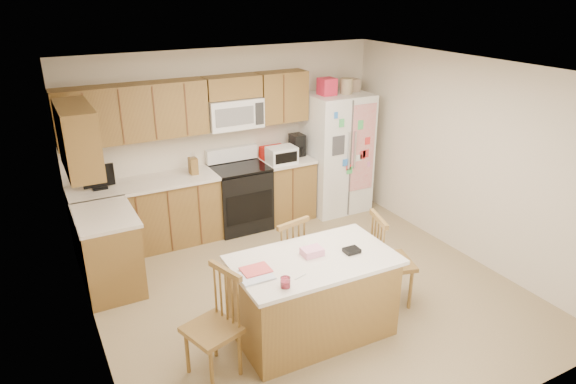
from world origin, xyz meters
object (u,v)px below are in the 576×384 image
windsor_chair_right (389,262)px  windsor_chair_left (214,328)px  refrigerator (336,152)px  stove (240,196)px  island (313,296)px  windsor_chair_back (284,261)px

windsor_chair_right → windsor_chair_left: bearing=-175.2°
refrigerator → windsor_chair_left: refrigerator is taller
refrigerator → windsor_chair_left: size_ratio=2.00×
refrigerator → stove: bearing=177.7°
windsor_chair_left → refrigerator: bearing=41.5°
windsor_chair_left → windsor_chair_right: 2.07m
island → windsor_chair_back: 0.69m
refrigerator → windsor_chair_right: 2.64m
refrigerator → windsor_chair_back: size_ratio=2.02×
stove → windsor_chair_left: 3.03m
refrigerator → island: size_ratio=1.29×
island → windsor_chair_back: windsor_chair_back is taller
refrigerator → windsor_chair_back: (-1.87, -1.86, -0.44)m
windsor_chair_back → refrigerator: bearing=44.9°
island → windsor_chair_left: windsor_chair_left is taller
refrigerator → windsor_chair_back: 2.68m
stove → windsor_chair_right: stove is taller
stove → refrigerator: 1.63m
stove → windsor_chair_back: size_ratio=1.12×
windsor_chair_back → stove: bearing=81.2°
island → windsor_chair_right: (1.01, 0.10, 0.06)m
island → windsor_chair_right: bearing=5.6°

